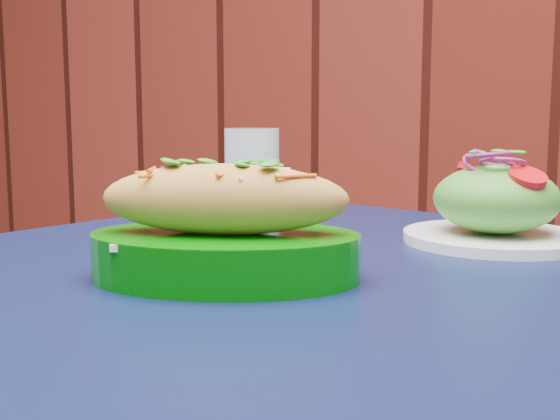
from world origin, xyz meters
The scene contains 4 objects.
cafe_table centered at (0.38, 1.38, 0.66)m, with size 0.95×0.95×0.75m.
banh_mi_basket centered at (0.34, 1.27, 0.80)m, with size 0.29×0.25×0.11m.
salad_plate centered at (0.52, 1.58, 0.79)m, with size 0.21×0.21×0.11m.
water_glass centered at (0.16, 1.62, 0.81)m, with size 0.08×0.08×0.13m, color silver.
Camera 1 is at (0.69, 0.75, 0.90)m, focal length 45.00 mm.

